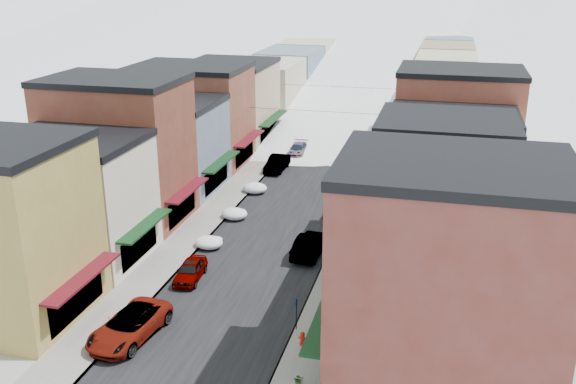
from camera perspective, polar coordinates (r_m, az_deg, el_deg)
The scene contains 38 objects.
ground at distance 36.57m, azimuth -9.95°, elevation -16.11°, with size 600.00×600.00×0.00m, color gray.
road at distance 90.32m, azimuth 5.42°, elevation 5.96°, with size 10.00×160.00×0.01m, color black.
sidewalk_left at distance 91.49m, azimuth 1.32°, elevation 6.26°, with size 3.20×160.00×0.15m, color gray.
sidewalk_right at distance 89.60m, azimuth 9.62°, elevation 5.71°, with size 3.20×160.00×0.15m, color gray.
curb_left at distance 91.17m, azimuth 2.27°, elevation 6.21°, with size 0.10×160.00×0.15m, color slate.
curb_right at distance 89.72m, azimuth 8.63°, elevation 5.78°, with size 0.10×160.00×0.15m, color slate.
bldg_l_cream at distance 50.02m, azimuth -18.46°, elevation -0.60°, with size 11.30×8.20×9.50m.
bldg_l_brick_near at distance 56.35m, azimuth -14.82°, elevation 3.59°, with size 12.30×8.20×12.50m.
bldg_l_grayblue at distance 63.88m, azimuth -10.70°, elevation 4.14°, with size 11.30×9.20×9.00m.
bldg_l_brick_far at distance 72.03m, azimuth -8.54°, elevation 6.83°, with size 13.30×9.20×11.00m.
bldg_l_tan at distance 80.92m, azimuth -5.17°, elevation 8.00°, with size 11.30×11.20×10.00m.
bldg_r_brick_near at distance 33.37m, azimuth 13.89°, elevation -7.57°, with size 12.30×9.20×12.50m.
bldg_r_green at distance 42.17m, azimuth 13.24°, elevation -3.86°, with size 11.30×9.20×9.50m.
bldg_r_blue at distance 50.42m, azimuth 13.56°, elevation 0.64°, with size 11.30×9.20×10.50m.
bldg_r_cream at distance 59.24m, azimuth 14.18°, elevation 2.66°, with size 12.30×9.20×9.00m.
bldg_r_brick_far at distance 67.63m, azimuth 14.78°, elevation 5.78°, with size 13.30×9.20×11.50m.
bldg_r_tan at distance 77.60m, azimuth 13.98°, elevation 6.81°, with size 11.30×11.20×9.50m.
distant_blocks at distance 111.93m, azimuth 7.35°, elevation 10.62°, with size 34.00×55.00×8.00m.
overhead_cables at distance 76.94m, azimuth 4.11°, elevation 8.33°, with size 16.40×15.04×0.04m.
car_white_suv at distance 40.17m, azimuth -13.92°, elevation -11.44°, with size 2.79×6.06×1.68m, color silver.
car_silver_sedan at distance 46.28m, azimuth -8.68°, elevation -6.89°, with size 1.65×4.10×1.40m, color #AAADB3.
car_dark_hatch at distance 69.48m, azimuth -0.98°, elevation 2.57°, with size 1.74×4.98×1.64m, color black.
car_silver_wagon at distance 75.29m, azimuth 0.87°, elevation 3.81°, with size 1.91×4.70×1.36m, color gray.
car_green_sedan at distance 49.42m, azimuth 2.01°, elevation -4.70°, with size 1.79×5.13×1.69m, color black.
car_gray_suv at distance 56.86m, azimuth 4.33°, elevation -1.53°, with size 1.72×4.27×1.45m, color gray.
car_black_sedan at distance 73.61m, azimuth 6.60°, elevation 3.39°, with size 2.19×5.39×1.56m, color black.
car_lane_silver at distance 83.46m, azimuth 3.92°, elevation 5.35°, with size 1.64×4.07×1.39m, color #A5A9AE.
car_lane_white at distance 98.06m, azimuth 7.05°, elevation 7.43°, with size 2.44×5.30×1.47m, color white.
fire_hydrant at distance 38.39m, azimuth 1.29°, elevation -12.92°, with size 0.49×0.37×0.84m.
parking_sign at distance 39.40m, azimuth 0.75°, elevation -10.57°, with size 0.10×0.28×2.08m.
trash_can at distance 52.55m, azimuth 4.42°, elevation -3.49°, with size 0.53×0.53×0.90m.
streetlamp_near at distance 50.10m, azimuth 4.38°, elevation -1.60°, with size 0.39×0.39×4.67m.
streetlamp_far at distance 81.24m, azimuth 9.01°, elevation 6.50°, with size 0.39×0.39×4.66m.
planter_near at distance 35.29m, azimuth 0.96°, elevation -16.35°, with size 0.54×0.47×0.60m, color #35602B.
planter_far at distance 43.77m, azimuth 4.97°, elevation -8.69°, with size 0.37×0.37×0.66m, color #285527.
snow_pile_near at distance 51.12m, azimuth -6.99°, elevation -4.46°, with size 2.23×2.57×0.94m.
snow_pile_mid at distance 56.59m, azimuth -4.73°, elevation -1.93°, with size 2.30×2.61×0.97m.
snow_pile_far at distance 62.86m, azimuth -2.92°, elevation 0.36°, with size 2.38×2.67×1.01m.
Camera 1 is at (12.98, -26.84, 21.17)m, focal length 40.00 mm.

